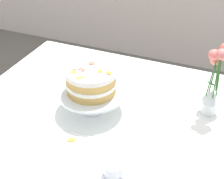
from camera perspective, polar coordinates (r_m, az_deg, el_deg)
The scene contains 7 objects.
dining_table at distance 1.45m, azimuth 1.79°, elevation -7.89°, with size 1.40×1.00×0.74m.
linen_napkin at distance 1.44m, azimuth -3.43°, elevation -3.51°, with size 0.32×0.32×0.00m, color white.
cake_stand at distance 1.39m, azimuth -3.54°, elevation -0.85°, with size 0.29×0.29×0.10m.
layer_cake at distance 1.35m, azimuth -3.65°, elevation 1.64°, with size 0.22×0.22×0.11m.
flower_vase at distance 1.40m, azimuth 17.34°, elevation 0.98°, with size 0.09×0.10×0.34m.
teacup at distance 1.15m, azimuth 0.21°, elevation -14.02°, with size 0.13×0.13×0.06m.
loose_petal_0 at distance 1.30m, azimuth -7.06°, elevation -8.70°, with size 0.04×0.02×0.01m, color orange.
Camera 1 is at (0.37, -1.04, 1.62)m, focal length 52.53 mm.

